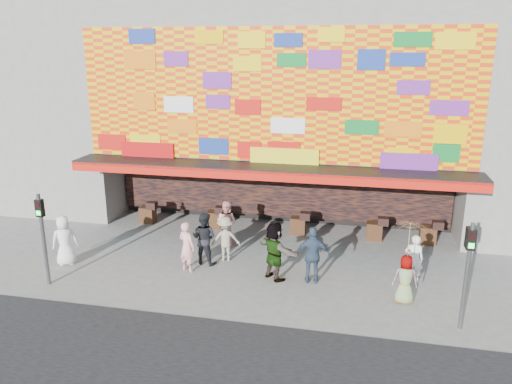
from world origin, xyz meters
TOP-DOWN VIEW (x-y plane):
  - ground at (0.00, 0.00)m, footprint 90.00×90.00m
  - shop_building at (0.00, 8.18)m, footprint 15.20×9.40m
  - neighbor_left at (-13.00, 8.00)m, footprint 11.00×8.00m
  - signal_left at (-6.20, -1.50)m, footprint 0.22×0.20m
  - signal_right at (6.20, -1.50)m, footprint 0.22×0.20m
  - ped_a at (-6.50, -0.00)m, footprint 1.02×0.92m
  - ped_b at (-2.20, 0.38)m, footprint 0.75×0.64m
  - ped_c at (-1.82, 1.09)m, footprint 1.01×0.85m
  - ped_d at (-1.17, 1.49)m, footprint 1.17×0.87m
  - ped_e at (2.01, 0.38)m, footprint 1.15×0.60m
  - ped_f at (0.77, 0.39)m, footprint 1.75×1.59m
  - ped_g at (4.80, -0.37)m, footprint 0.75×0.50m
  - ped_h at (5.16, 1.06)m, footprint 0.61×0.41m
  - ped_i at (-1.53, 2.93)m, footprint 0.99×0.87m
  - parasol at (4.80, -0.37)m, footprint 1.07×1.08m

SIDE VIEW (x-z plane):
  - ground at x=0.00m, z-range 0.00..0.00m
  - ped_g at x=4.80m, z-range 0.00..1.49m
  - ped_d at x=-1.17m, z-range 0.00..1.61m
  - ped_h at x=5.16m, z-range 0.00..1.62m
  - ped_b at x=-2.20m, z-range 0.00..1.73m
  - ped_i at x=-1.53m, z-range 0.00..1.73m
  - ped_a at x=-6.50m, z-range 0.00..1.76m
  - ped_c at x=-1.82m, z-range 0.00..1.86m
  - ped_e at x=2.01m, z-range 0.00..1.88m
  - ped_f at x=0.77m, z-range 0.00..1.94m
  - signal_left at x=-6.20m, z-range 0.36..3.36m
  - signal_right at x=6.20m, z-range 0.36..3.36m
  - parasol at x=4.80m, z-range 1.22..3.01m
  - shop_building at x=0.00m, z-range 0.23..10.23m
  - neighbor_left at x=-13.00m, z-range 0.00..12.00m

